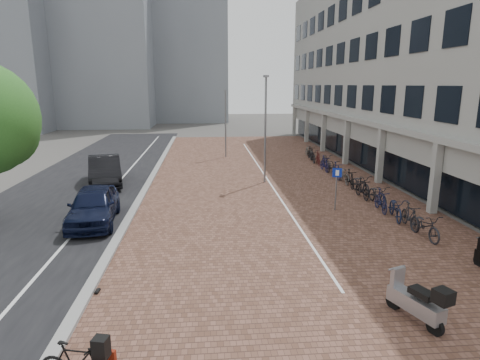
% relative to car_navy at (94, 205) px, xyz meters
% --- Properties ---
extents(ground, '(140.00, 140.00, 0.00)m').
position_rel_car_navy_xyz_m(ground, '(6.50, -3.95, -0.79)').
color(ground, '#474442').
rests_on(ground, ground).
extents(plaza_brick, '(14.50, 42.00, 0.04)m').
position_rel_car_navy_xyz_m(plaza_brick, '(8.50, 8.05, -0.78)').
color(plaza_brick, brown).
rests_on(plaza_brick, ground).
extents(street_asphalt, '(8.00, 50.00, 0.03)m').
position_rel_car_navy_xyz_m(street_asphalt, '(-2.50, 8.05, -0.79)').
color(street_asphalt, black).
rests_on(street_asphalt, ground).
extents(curb, '(0.35, 42.00, 0.14)m').
position_rel_car_navy_xyz_m(curb, '(1.40, 8.05, -0.72)').
color(curb, gray).
rests_on(curb, ground).
extents(lane_line, '(0.12, 44.00, 0.00)m').
position_rel_car_navy_xyz_m(lane_line, '(-0.50, 8.05, -0.77)').
color(lane_line, white).
rests_on(lane_line, street_asphalt).
extents(parking_line, '(0.10, 30.00, 0.00)m').
position_rel_car_navy_xyz_m(parking_line, '(8.70, 8.05, -0.76)').
color(parking_line, white).
rests_on(parking_line, plaza_brick).
extents(office_building, '(8.40, 40.00, 15.00)m').
position_rel_car_navy_xyz_m(office_building, '(19.47, 12.05, 7.65)').
color(office_building, '#969691').
rests_on(office_building, ground).
extents(bg_towers, '(33.00, 23.00, 32.00)m').
position_rel_car_navy_xyz_m(bg_towers, '(-7.84, 44.99, 13.17)').
color(bg_towers, gray).
rests_on(bg_towers, ground).
extents(car_navy, '(2.30, 4.80, 1.58)m').
position_rel_car_navy_xyz_m(car_navy, '(0.00, 0.00, 0.00)').
color(car_navy, black).
rests_on(car_navy, ground).
extents(car_dark, '(2.94, 5.37, 1.68)m').
position_rel_car_navy_xyz_m(car_dark, '(-1.19, 7.22, 0.05)').
color(car_dark, black).
rests_on(car_dark, ground).
extents(shoes, '(0.37, 0.32, 0.09)m').
position_rel_car_navy_xyz_m(shoes, '(1.59, -6.33, -0.75)').
color(shoes, black).
rests_on(shoes, ground).
extents(scooter_back, '(1.17, 1.90, 1.25)m').
position_rel_car_navy_xyz_m(scooter_back, '(10.00, -8.46, -0.17)').
color(scooter_back, gray).
rests_on(scooter_back, ground).
extents(parking_sign, '(0.43, 0.13, 2.07)m').
position_rel_car_navy_xyz_m(parking_sign, '(10.93, 0.80, 0.56)').
color(parking_sign, slate).
rests_on(parking_sign, ground).
extents(lamp_near, '(0.12, 0.12, 6.32)m').
position_rel_car_navy_xyz_m(lamp_near, '(8.41, 6.74, 2.37)').
color(lamp_near, slate).
rests_on(lamp_near, ground).
extents(lamp_far, '(0.12, 0.12, 5.38)m').
position_rel_car_navy_xyz_m(lamp_far, '(6.51, 15.84, 1.90)').
color(lamp_far, slate).
rests_on(lamp_far, ground).
extents(bike_row, '(1.17, 20.40, 1.05)m').
position_rel_car_navy_xyz_m(bike_row, '(13.22, 6.25, -0.27)').
color(bike_row, black).
rests_on(bike_row, ground).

